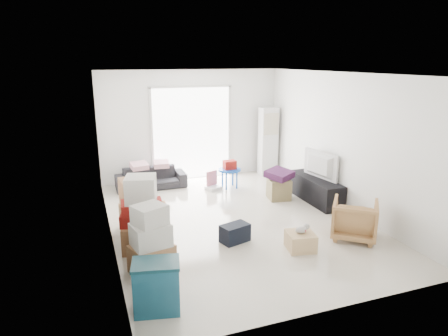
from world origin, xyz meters
name	(u,v)px	position (x,y,z in m)	size (l,w,h in m)	color
room_shell	(236,150)	(0.00, 0.00, 1.35)	(4.98, 6.48, 3.18)	beige
sliding_door	(192,130)	(0.00, 2.98, 1.24)	(2.10, 0.04, 2.33)	white
ac_tower	(268,141)	(1.95, 2.65, 0.88)	(0.45, 0.30, 1.75)	silver
tv_console	(315,189)	(2.00, 0.41, 0.25)	(0.46, 1.52, 0.51)	black
television	(316,175)	(2.00, 0.41, 0.57)	(0.98, 0.57, 0.13)	black
sofa	(151,175)	(-1.15, 2.50, 0.32)	(1.62, 0.47, 0.63)	#28282D
pillow_left	(139,160)	(-1.40, 2.49, 0.69)	(0.36, 0.28, 0.11)	#E2A5B6
pillow_right	(161,158)	(-0.89, 2.50, 0.70)	(0.38, 0.31, 0.13)	#E2A5B6
armchair	(355,218)	(1.61, -1.40, 0.36)	(0.71, 0.66, 0.73)	#A07747
storage_bins	(157,286)	(-1.90, -2.29, 0.32)	(0.63, 0.50, 0.64)	navy
box_stack_a	(151,243)	(-1.80, -1.37, 0.45)	(0.68, 0.63, 1.01)	#B17B50
box_stack_b	(142,218)	(-1.80, -0.60, 0.52)	(0.74, 0.74, 1.21)	#B17B50
box_stack_c	(138,206)	(-1.77, 0.16, 0.46)	(0.62, 0.58, 0.94)	#B17B50
loose_box	(156,214)	(-1.42, 0.41, 0.17)	(0.40, 0.40, 0.34)	#B17B50
duffel_bag	(235,233)	(-0.34, -0.85, 0.15)	(0.47, 0.28, 0.30)	black
ottoman	(279,189)	(1.33, 0.79, 0.22)	(0.44, 0.44, 0.44)	olive
blanket	(279,176)	(1.33, 0.79, 0.51)	(0.49, 0.49, 0.14)	#441B44
kids_table	(230,168)	(0.60, 1.89, 0.47)	(0.53, 0.53, 0.66)	#0D49B8
toy_walker	(213,184)	(0.19, 1.90, 0.12)	(0.40, 0.38, 0.43)	silver
wood_crate	(300,241)	(0.54, -1.47, 0.14)	(0.42, 0.42, 0.28)	tan
plush_bunny	(302,229)	(0.57, -1.46, 0.34)	(0.26, 0.15, 0.13)	#B2ADA8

